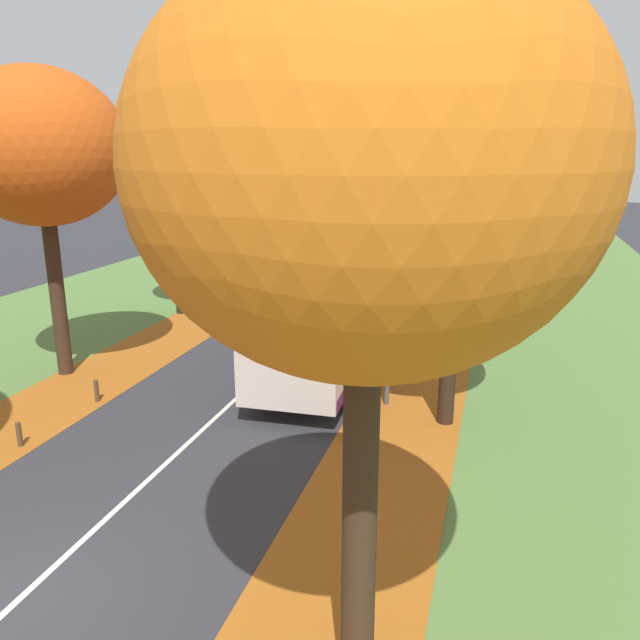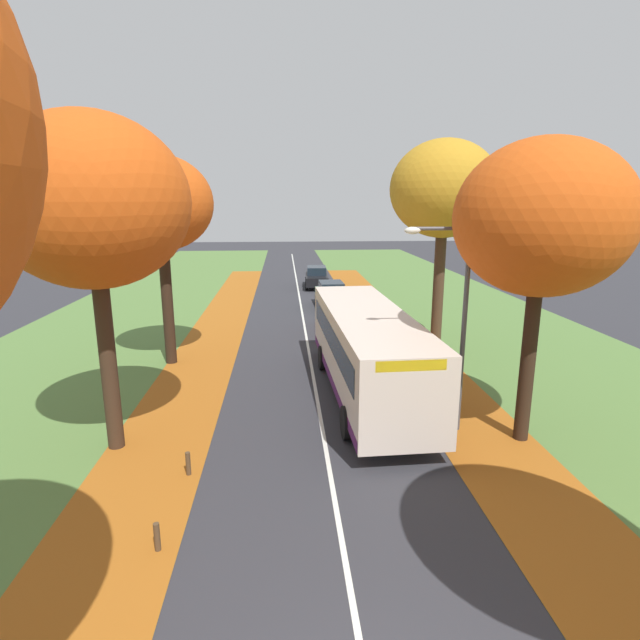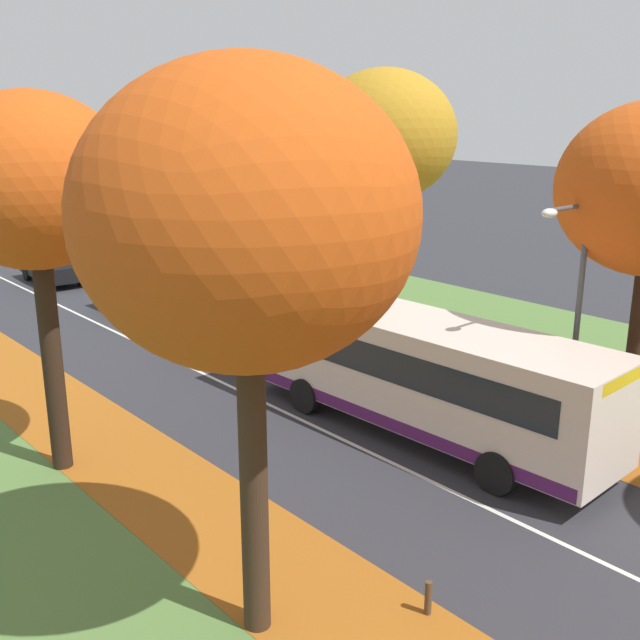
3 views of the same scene
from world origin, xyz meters
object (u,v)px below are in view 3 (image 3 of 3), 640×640
at_px(bus, 418,369).
at_px(car_black_third_in_line, 52,266).
at_px(tree_right_mid, 384,138).
at_px(car_green_following, 139,294).
at_px(tree_left_near, 247,218).
at_px(tree_left_mid, 34,184).
at_px(bollard_fifth, 428,598).
at_px(car_red_lead, 221,328).
at_px(streetlamp_right, 572,299).

bearing_deg(bus, car_black_third_in_line, 90.61).
distance_m(tree_right_mid, car_green_following, 12.06).
distance_m(tree_left_near, tree_left_mid, 7.41).
xyz_separation_m(tree_right_mid, bus, (-4.08, -5.28, -5.36)).
height_order(tree_left_near, bus, tree_left_near).
height_order(bollard_fifth, bus, bus).
distance_m(tree_left_near, car_red_lead, 15.31).
height_order(bus, car_green_following, bus).
bearing_deg(tree_left_near, car_green_following, 66.99).
distance_m(bus, car_black_third_in_line, 22.49).
bearing_deg(bus, tree_right_mid, 52.32).
height_order(streetlamp_right, car_black_third_in_line, streetlamp_right).
bearing_deg(bus, tree_left_near, -156.33).
relative_size(bollard_fifth, streetlamp_right, 0.10).
relative_size(tree_right_mid, car_black_third_in_line, 2.15).
bearing_deg(tree_left_near, car_black_third_in_line, 74.27).
bearing_deg(bus, car_red_lead, 90.03).
distance_m(tree_right_mid, car_red_lead, 8.24).
distance_m(streetlamp_right, bus, 4.05).
bearing_deg(bollard_fifth, tree_left_near, 144.09).
distance_m(tree_left_near, car_black_third_in_line, 27.38).
height_order(bollard_fifth, car_red_lead, car_red_lead).
bearing_deg(car_black_third_in_line, bus, -89.39).
distance_m(car_red_lead, car_black_third_in_line, 13.72).
distance_m(tree_left_near, bollard_fifth, 6.86).
distance_m(tree_right_mid, streetlamp_right, 9.11).
relative_size(tree_left_near, bollard_fifth, 14.37).
bearing_deg(tree_left_mid, bus, -28.54).
height_order(tree_right_mid, car_black_third_in_line, tree_right_mid).
distance_m(tree_left_mid, bus, 9.86).
distance_m(tree_left_near, car_green_following, 20.51).
height_order(tree_left_mid, car_black_third_in_line, tree_left_mid).
bearing_deg(car_black_third_in_line, streetlamp_right, -85.10).
relative_size(car_green_following, car_black_third_in_line, 1.00).
bearing_deg(streetlamp_right, car_red_lead, 99.43).
relative_size(tree_left_mid, bus, 0.80).
bearing_deg(tree_right_mid, tree_left_mid, -174.30).
bearing_deg(car_green_following, streetlamp_right, -84.41).
xyz_separation_m(streetlamp_right, bus, (-1.94, 2.92, -2.03)).
bearing_deg(tree_right_mid, car_red_lead, 139.59).
relative_size(tree_left_mid, bollard_fifth, 13.76).
height_order(streetlamp_right, car_green_following, streetlamp_right).
relative_size(car_red_lead, car_black_third_in_line, 1.00).
relative_size(tree_left_near, bus, 0.84).
bearing_deg(tree_right_mid, car_black_third_in_line, 104.11).
bearing_deg(car_black_third_in_line, tree_right_mid, -75.89).
height_order(tree_left_near, tree_left_mid, tree_left_near).
height_order(tree_left_near, streetlamp_right, tree_left_near).
xyz_separation_m(tree_left_near, tree_right_mid, (11.58, 8.57, 0.50)).
xyz_separation_m(tree_left_mid, bus, (7.58, -4.12, -4.78)).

